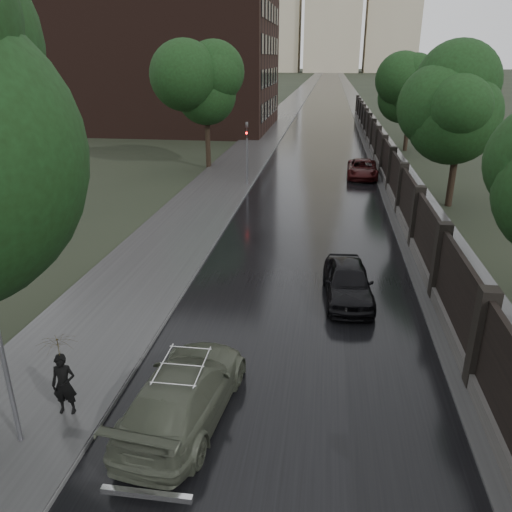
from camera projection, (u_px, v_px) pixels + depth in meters
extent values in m
cube|color=black|center=(329.00, 80.00, 183.26)|extent=(8.00, 420.00, 0.02)
cube|color=#2D2D2D|center=(313.00, 80.00, 184.02)|extent=(4.00, 420.00, 0.16)
cube|color=#2D2D2D|center=(344.00, 80.00, 182.52)|extent=(3.00, 420.00, 0.08)
cube|color=#383533|center=(379.00, 164.00, 37.23)|extent=(0.40, 75.00, 0.50)
cube|color=black|center=(381.00, 148.00, 36.77)|extent=(0.15, 75.00, 2.00)
cube|color=black|center=(357.00, 105.00, 71.78)|extent=(0.45, 0.45, 2.70)
cylinder|color=black|center=(207.00, 128.00, 36.05)|extent=(0.36, 0.36, 5.85)
sphere|color=black|center=(206.00, 94.00, 35.19)|extent=(4.25, 4.25, 4.25)
cylinder|color=black|center=(455.00, 156.00, 26.72)|extent=(0.36, 0.36, 5.53)
sphere|color=black|center=(462.00, 113.00, 25.91)|extent=(4.08, 4.08, 4.08)
cylinder|color=black|center=(408.00, 118.00, 43.28)|extent=(0.36, 0.36, 5.53)
sphere|color=black|center=(411.00, 92.00, 42.46)|extent=(4.08, 4.08, 4.08)
cylinder|color=#59595E|center=(0.00, 344.00, 9.65)|extent=(0.10, 0.10, 5.00)
cylinder|color=#59595E|center=(247.00, 163.00, 31.50)|extent=(0.12, 0.12, 3.00)
imported|color=#59595E|center=(247.00, 130.00, 30.76)|extent=(0.16, 0.20, 1.00)
sphere|color=#FF0C0C|center=(247.00, 133.00, 30.67)|extent=(0.14, 0.14, 0.14)
cube|color=black|center=(163.00, 35.00, 54.98)|extent=(24.00, 18.00, 20.00)
cube|color=tan|center=(275.00, 30.00, 280.50)|extent=(28.00, 22.00, 44.00)
cube|color=tan|center=(392.00, 30.00, 272.12)|extent=(28.00, 22.00, 44.00)
cube|color=tan|center=(333.00, 14.00, 273.35)|extent=(30.00, 30.00, 60.00)
imported|color=#474D3D|center=(184.00, 392.00, 11.18)|extent=(2.40, 4.84, 1.35)
imported|color=black|center=(348.00, 282.00, 16.77)|extent=(1.80, 3.94, 1.31)
imported|color=black|center=(362.00, 169.00, 34.09)|extent=(2.11, 4.38, 1.20)
imported|color=black|center=(64.00, 384.00, 11.09)|extent=(0.58, 0.42, 1.48)
imported|color=black|center=(56.00, 338.00, 10.65)|extent=(0.97, 0.98, 0.79)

